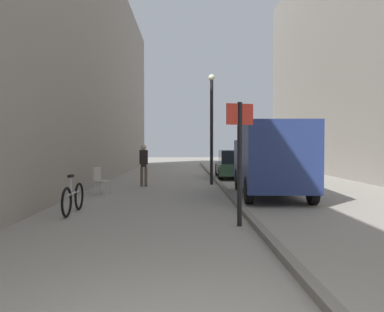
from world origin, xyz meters
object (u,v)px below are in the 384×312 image
Objects in this scene: pedestrian_main_foreground at (144,162)px; lamp_post at (212,122)px; parked_car at (234,164)px; street_sign_post at (240,153)px; cafe_chair_near_window at (100,179)px; delivery_van at (271,158)px; bicycle_leaning at (73,198)px.

pedestrian_main_foreground is 0.36× the size of lamp_post.
pedestrian_main_foreground is 6.06m from parked_car.
street_sign_post is (2.85, -7.75, 0.54)m from pedestrian_main_foreground.
parked_car reaches higher than cafe_chair_near_window.
street_sign_post is at bearing -95.21° from parked_car.
delivery_van is at bearing -38.96° from pedestrian_main_foreground.
lamp_post reaches higher than cafe_chair_near_window.
bicycle_leaning is (-3.93, 1.54, -1.16)m from street_sign_post.
street_sign_post is 4.38m from bicycle_leaning.
parked_car is at bearing 160.78° from cafe_chair_near_window.
delivery_van is 4.46m from lamp_post.
pedestrian_main_foreground is at bearing -85.58° from street_sign_post.
bicycle_leaning is at bearing 22.68° from cafe_chair_near_window.
lamp_post is (-1.69, 3.88, 1.43)m from delivery_van.
parked_car is 8.76m from cafe_chair_near_window.
street_sign_post is at bearing 58.14° from cafe_chair_near_window.
lamp_post is at bearing -110.41° from parked_car.
delivery_van reaches higher than cafe_chair_near_window.
parked_car is at bearing -112.67° from street_sign_post.
pedestrian_main_foreground is at bearing 173.69° from cafe_chair_near_window.
pedestrian_main_foreground is 2.84m from cafe_chair_near_window.
parked_car is 4.52× the size of cafe_chair_near_window.
cafe_chair_near_window is at bearing -127.65° from parked_car.
delivery_van reaches higher than parked_car.
parked_car is 1.64× the size of street_sign_post.
pedestrian_main_foreground reaches higher than bicycle_leaning.
delivery_van reaches higher than pedestrian_main_foreground.
pedestrian_main_foreground is at bearing 80.14° from bicycle_leaning.
lamp_post is (-1.45, -3.56, 2.01)m from parked_car.
lamp_post is 5.06× the size of cafe_chair_near_window.
pedestrian_main_foreground is 0.41× the size of parked_car.
street_sign_post is 8.53m from lamp_post.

